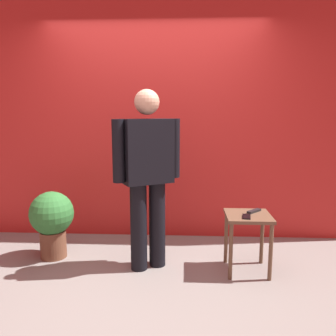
{
  "coord_description": "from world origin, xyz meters",
  "views": [
    {
      "loc": [
        0.35,
        -2.66,
        1.48
      ],
      "look_at": [
        0.19,
        0.55,
        0.95
      ],
      "focal_mm": 36.57,
      "sensor_mm": 36.0,
      "label": 1
    }
  ],
  "objects_px": {
    "side_table": "(248,226)",
    "potted_plant": "(52,219)",
    "cell_phone": "(246,217)",
    "tv_remote": "(254,211)",
    "standing_person": "(147,171)"
  },
  "relations": [
    {
      "from": "potted_plant",
      "to": "side_table",
      "type": "bearing_deg",
      "value": -6.29
    },
    {
      "from": "side_table",
      "to": "potted_plant",
      "type": "height_order",
      "value": "potted_plant"
    },
    {
      "from": "standing_person",
      "to": "side_table",
      "type": "height_order",
      "value": "standing_person"
    },
    {
      "from": "cell_phone",
      "to": "tv_remote",
      "type": "distance_m",
      "value": 0.19
    },
    {
      "from": "standing_person",
      "to": "potted_plant",
      "type": "relative_size",
      "value": 2.45
    },
    {
      "from": "cell_phone",
      "to": "tv_remote",
      "type": "xyz_separation_m",
      "value": [
        0.1,
        0.16,
        0.01
      ]
    },
    {
      "from": "side_table",
      "to": "cell_phone",
      "type": "relative_size",
      "value": 3.81
    },
    {
      "from": "cell_phone",
      "to": "side_table",
      "type": "bearing_deg",
      "value": 79.39
    },
    {
      "from": "standing_person",
      "to": "cell_phone",
      "type": "distance_m",
      "value": 0.99
    },
    {
      "from": "side_table",
      "to": "standing_person",
      "type": "bearing_deg",
      "value": 177.67
    },
    {
      "from": "side_table",
      "to": "potted_plant",
      "type": "bearing_deg",
      "value": 173.71
    },
    {
      "from": "tv_remote",
      "to": "side_table",
      "type": "bearing_deg",
      "value": -84.17
    },
    {
      "from": "cell_phone",
      "to": "tv_remote",
      "type": "height_order",
      "value": "tv_remote"
    },
    {
      "from": "standing_person",
      "to": "potted_plant",
      "type": "distance_m",
      "value": 1.15
    },
    {
      "from": "tv_remote",
      "to": "potted_plant",
      "type": "bearing_deg",
      "value": -138.1
    }
  ]
}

